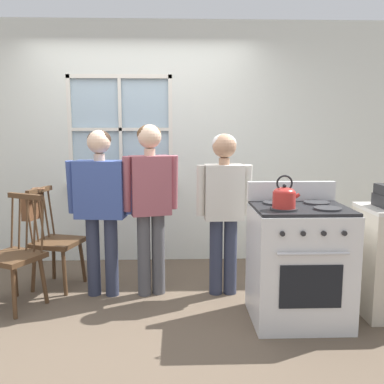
# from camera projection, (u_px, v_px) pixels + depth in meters

# --- Properties ---
(ground_plane) EXTENTS (16.00, 16.00, 0.00)m
(ground_plane) POSITION_uv_depth(u_px,v_px,m) (131.00, 308.00, 3.66)
(ground_plane) COLOR brown
(wall_back) EXTENTS (6.40, 0.16, 2.70)m
(wall_back) POSITION_uv_depth(u_px,v_px,m) (143.00, 145.00, 4.84)
(wall_back) COLOR silver
(wall_back) RESTS_ON ground_plane
(chair_by_window) EXTENTS (0.50, 0.51, 0.97)m
(chair_by_window) POSITION_uv_depth(u_px,v_px,m) (56.00, 242.00, 4.10)
(chair_by_window) COLOR #4C331E
(chair_by_window) RESTS_ON ground_plane
(chair_near_wall) EXTENTS (0.56, 0.55, 0.97)m
(chair_near_wall) POSITION_uv_depth(u_px,v_px,m) (15.00, 256.00, 3.64)
(chair_near_wall) COLOR #4C331E
(chair_near_wall) RESTS_ON ground_plane
(person_elderly_left) EXTENTS (0.60, 0.26, 1.51)m
(person_elderly_left) POSITION_uv_depth(u_px,v_px,m) (101.00, 196.00, 3.82)
(person_elderly_left) COLOR #2D3347
(person_elderly_left) RESTS_ON ground_plane
(person_teen_center) EXTENTS (0.51, 0.29, 1.56)m
(person_teen_center) POSITION_uv_depth(u_px,v_px,m) (150.00, 193.00, 3.84)
(person_teen_center) COLOR #4C4C51
(person_teen_center) RESTS_ON ground_plane
(person_adult_right) EXTENTS (0.50, 0.23, 1.48)m
(person_adult_right) POSITION_uv_depth(u_px,v_px,m) (224.00, 198.00, 3.86)
(person_adult_right) COLOR #2D3347
(person_adult_right) RESTS_ON ground_plane
(stove) EXTENTS (0.74, 0.68, 1.08)m
(stove) POSITION_uv_depth(u_px,v_px,m) (298.00, 262.00, 3.39)
(stove) COLOR silver
(stove) RESTS_ON ground_plane
(kettle) EXTENTS (0.21, 0.17, 0.25)m
(kettle) POSITION_uv_depth(u_px,v_px,m) (284.00, 197.00, 3.17)
(kettle) COLOR red
(kettle) RESTS_ON stove
(potted_plant) EXTENTS (0.16, 0.16, 0.29)m
(potted_plant) POSITION_uv_depth(u_px,v_px,m) (122.00, 177.00, 4.80)
(potted_plant) COLOR beige
(potted_plant) RESTS_ON wall_back
(handbag) EXTENTS (0.23, 0.24, 0.31)m
(handbag) POSITION_uv_depth(u_px,v_px,m) (32.00, 205.00, 4.10)
(handbag) COLOR brown
(handbag) RESTS_ON chair_by_window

